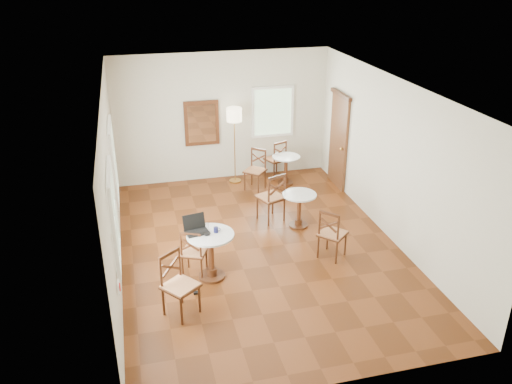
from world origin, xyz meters
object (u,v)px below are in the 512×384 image
floor_lamp (234,120)px  water_glass (207,226)px  chair_near_b (179,285)px  chair_back_b (256,170)px  cafe_table_back (286,167)px  laptop (196,228)px  cafe_table_mid (299,206)px  chair_mid_b (332,234)px  chair_mid_a (272,197)px  cafe_table_near (211,251)px  mouse (207,234)px  navy_mug (216,230)px  chair_near_a (194,252)px  chair_back_a (276,159)px  power_adapter (196,293)px

floor_lamp → water_glass: (-1.24, -3.68, -0.65)m
chair_near_b → chair_back_b: size_ratio=1.08×
cafe_table_back → laptop: laptop is taller
cafe_table_mid → chair_mid_b: 1.27m
cafe_table_back → chair_mid_a: chair_mid_a is taller
laptop → cafe_table_mid: bearing=17.9°
chair_mid_a → chair_mid_b: bearing=90.6°
cafe_table_near → chair_mid_b: bearing=3.2°
chair_mid_a → chair_mid_b: size_ratio=1.09×
cafe_table_near → mouse: bearing=-146.7°
chair_back_b → water_glass: 3.57m
laptop → mouse: bearing=-62.1°
chair_back_b → navy_mug: size_ratio=8.07×
cafe_table_back → chair_near_a: 4.24m
cafe_table_mid → chair_near_a: (-2.25, -1.22, -0.01)m
chair_near_b → mouse: size_ratio=9.69×
cafe_table_mid → chair_mid_a: 0.60m
navy_mug → floor_lamp: bearing=73.8°
chair_mid_b → navy_mug: (-2.07, -0.09, 0.40)m
cafe_table_back → chair_back_a: chair_back_a is taller
cafe_table_mid → water_glass: bearing=-149.6°
cafe_table_near → water_glass: size_ratio=8.75×
chair_back_a → power_adapter: 5.06m
cafe_table_mid → chair_back_b: chair_back_b is taller
chair_mid_b → power_adapter: 2.59m
navy_mug → water_glass: bearing=125.0°
cafe_table_mid → laptop: (-2.19, -1.23, 0.46)m
chair_mid_a → cafe_table_near: bearing=28.1°
chair_near_a → chair_back_b: 3.71m
cafe_table_back → chair_back_b: bearing=-171.0°
chair_mid_b → cafe_table_near: bearing=51.2°
cafe_table_near → laptop: laptop is taller
chair_near_b → navy_mug: chair_near_b is taller
mouse → navy_mug: 0.18m
cafe_table_mid → chair_mid_b: (0.19, -1.26, 0.04)m
chair_near_b → water_glass: bearing=21.7°
chair_mid_a → chair_back_a: bearing=-129.2°
chair_near_b → water_glass: 1.26m
laptop → water_glass: (0.20, 0.06, -0.02)m
chair_near_b → floor_lamp: (1.84, 4.73, 1.02)m
cafe_table_back → power_adapter: 4.75m
mouse → power_adapter: mouse is taller
cafe_table_back → chair_mid_b: chair_mid_b is taller
chair_mid_a → chair_back_b: bearing=-113.3°
chair_back_a → water_glass: size_ratio=9.94×
chair_mid_b → chair_back_b: chair_mid_b is taller
laptop → navy_mug: size_ratio=3.67×
cafe_table_near → chair_mid_a: bearing=49.0°
water_glass → power_adapter: (-0.31, -0.63, -0.85)m
cafe_table_back → power_adapter: cafe_table_back is taller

